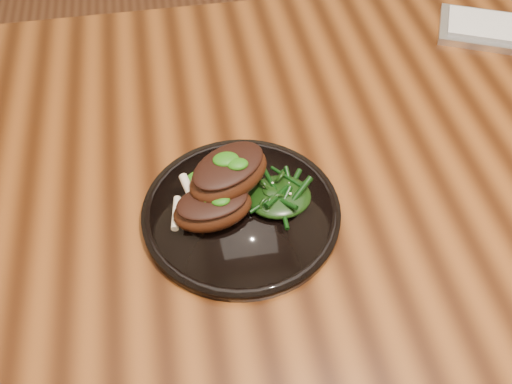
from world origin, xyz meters
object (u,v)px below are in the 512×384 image
plate (241,212)px  greens_heap (279,194)px  lamb_chop_front (212,207)px  desk (403,169)px

plate → greens_heap: (0.05, 0.00, 0.02)m
lamb_chop_front → greens_heap: bearing=8.8°
plate → greens_heap: size_ratio=3.06×
lamb_chop_front → desk: bearing=21.2°
desk → plate: plate is taller
desk → greens_heap: bearing=-154.5°
desk → lamb_chop_front: (-0.32, -0.12, 0.12)m
plate → greens_heap: greens_heap is taller
lamb_chop_front → greens_heap: lamb_chop_front is taller
lamb_chop_front → greens_heap: (0.09, 0.01, -0.01)m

